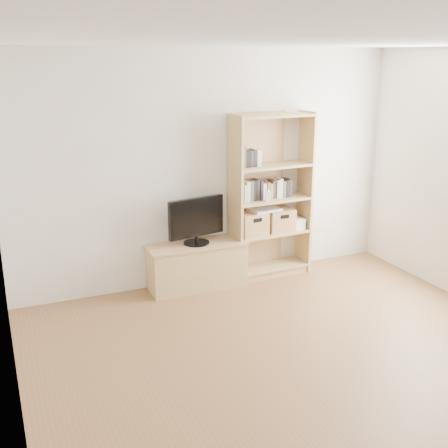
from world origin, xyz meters
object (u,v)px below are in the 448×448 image
bookshelf (271,196)px  tv_stand (197,266)px  basket_left (252,223)px  laptop (264,209)px  television (196,221)px  basket_right (279,220)px  baby_monitor (268,196)px

bookshelf → tv_stand: bearing=179.2°
tv_stand → bookshelf: bearing=2.9°
basket_left → laptop: (0.17, 0.01, 0.15)m
bookshelf → television: (-0.94, -0.03, -0.18)m
television → tv_stand: bearing=-10.5°
basket_right → baby_monitor: bearing=-153.0°
television → basket_right: size_ratio=2.11×
basket_left → laptop: size_ratio=0.94×
television → basket_right: television is taller
baby_monitor → basket_right: 0.41m
basket_right → laptop: 0.25m
baby_monitor → laptop: 0.21m
bookshelf → laptop: (-0.09, -0.01, -0.14)m
laptop → basket_right: bearing=-3.8°
bookshelf → baby_monitor: size_ratio=17.03×
bookshelf → television: size_ratio=2.85×
bookshelf → basket_right: bookshelf is taller
tv_stand → television: bearing=-179.1°
laptop → basket_left: bearing=175.5°
baby_monitor → tv_stand: bearing=-170.5°
basket_left → laptop: 0.22m
baby_monitor → laptop: (0.01, 0.10, -0.18)m
bookshelf → laptop: bearing=-175.8°
laptop → baby_monitor: bearing=-104.7°
basket_left → baby_monitor: bearing=-37.1°
basket_left → laptop: laptop is taller
baby_monitor → laptop: baby_monitor is taller
tv_stand → basket_left: basket_left is taller
bookshelf → basket_right: 0.32m
basket_right → basket_left: bearing=-177.3°
tv_stand → bookshelf: size_ratio=0.56×
television → basket_left: 0.69m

